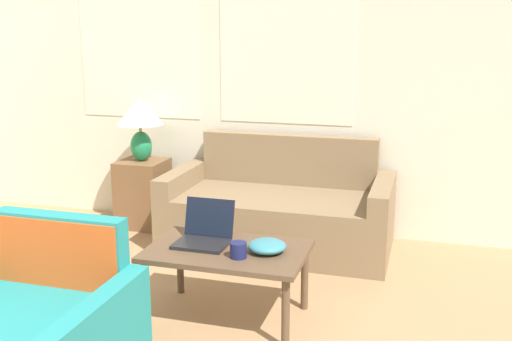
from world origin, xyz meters
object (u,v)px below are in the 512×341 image
object	(u,v)px
couch	(280,213)
laptop	(204,234)
table_lamp	(140,118)
snack_bowl	(267,246)
coffee_table	(227,257)
cup_navy	(238,250)

from	to	relation	value
couch	laptop	xyz separation A→B (m)	(-0.15, -1.21, 0.22)
table_lamp	snack_bowl	xyz separation A→B (m)	(1.48, -1.40, -0.47)
coffee_table	table_lamp	bearing A→B (deg)	131.53
snack_bowl	table_lamp	bearing A→B (deg)	136.65
table_lamp	couch	bearing A→B (deg)	-6.62
laptop	cup_navy	bearing A→B (deg)	-32.55
laptop	coffee_table	bearing A→B (deg)	-19.12
coffee_table	laptop	distance (m)	0.20
coffee_table	cup_navy	bearing A→B (deg)	-47.41
laptop	snack_bowl	world-z (taller)	laptop
table_lamp	snack_bowl	world-z (taller)	table_lamp
cup_navy	snack_bowl	xyz separation A→B (m)	(0.13, 0.12, -0.01)
cup_navy	couch	bearing A→B (deg)	94.79
table_lamp	coffee_table	world-z (taller)	table_lamp
table_lamp	cup_navy	distance (m)	2.09
couch	coffee_table	world-z (taller)	couch
couch	snack_bowl	distance (m)	1.29
table_lamp	cup_navy	world-z (taller)	table_lamp
laptop	cup_navy	world-z (taller)	laptop
couch	coffee_table	xyz separation A→B (m)	(0.01, -1.27, 0.12)
table_lamp	laptop	size ratio (longest dim) A/B	1.77
coffee_table	cup_navy	world-z (taller)	cup_navy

